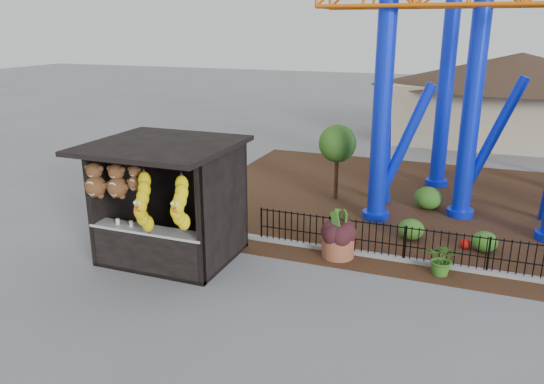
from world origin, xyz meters
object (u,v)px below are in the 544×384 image
(prize_booth, at_px, (163,204))
(roller_coaster, at_px, (524,6))
(terracotta_planter, at_px, (338,247))
(potted_plant, at_px, (443,259))

(prize_booth, height_order, roller_coaster, roller_coaster)
(terracotta_planter, xyz_separation_m, potted_plant, (2.66, -0.13, 0.15))
(prize_booth, relative_size, terracotta_planter, 4.10)
(prize_booth, height_order, potted_plant, prize_booth)
(prize_booth, distance_m, potted_plant, 7.09)
(prize_booth, relative_size, roller_coaster, 0.32)
(terracotta_planter, relative_size, potted_plant, 0.99)
(potted_plant, bearing_deg, prize_booth, -149.63)
(roller_coaster, xyz_separation_m, terracotta_planter, (-4.01, -5.53, -6.16))
(roller_coaster, bearing_deg, terracotta_planter, -125.93)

